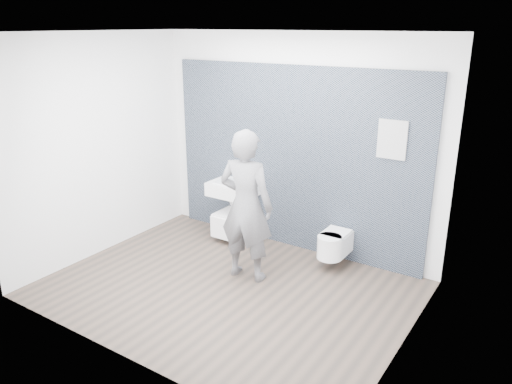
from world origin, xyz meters
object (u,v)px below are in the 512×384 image
Objects in this scene: washbasin at (233,188)px; toilet_rounded at (333,244)px; toilet_square at (232,221)px; visitor at (246,206)px.

washbasin reaches higher than toilet_rounded.
washbasin is 0.48m from toilet_square.
washbasin is at bearing -53.48° from visitor.
toilet_square is 1.55m from toilet_rounded.
visitor is (-0.75, -0.80, 0.60)m from toilet_rounded.
washbasin is 1.15× the size of toilet_rounded.
visitor is (0.80, -0.83, 0.16)m from washbasin.
washbasin reaches higher than toilet_square.
washbasin is 0.34× the size of visitor.
visitor is at bearing -45.46° from toilet_square.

